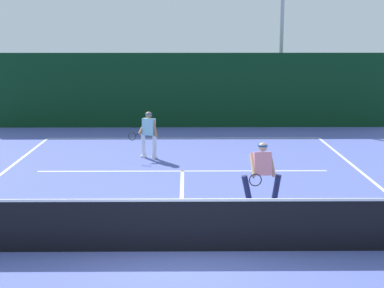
{
  "coord_description": "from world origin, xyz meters",
  "views": [
    {
      "loc": [
        0.13,
        -10.16,
        4.1
      ],
      "look_at": [
        0.28,
        5.43,
        1.0
      ],
      "focal_mm": 53.09,
      "sensor_mm": 36.0,
      "label": 1
    }
  ],
  "objects_px": {
    "tennis_ball": "(378,229)",
    "light_pole": "(282,15)",
    "player_near": "(262,172)",
    "player_far": "(148,133)"
  },
  "relations": [
    {
      "from": "player_near",
      "to": "light_pole",
      "type": "distance_m",
      "value": 13.78
    },
    {
      "from": "tennis_ball",
      "to": "light_pole",
      "type": "height_order",
      "value": "light_pole"
    },
    {
      "from": "tennis_ball",
      "to": "light_pole",
      "type": "relative_size",
      "value": 0.01
    },
    {
      "from": "player_near",
      "to": "tennis_ball",
      "type": "height_order",
      "value": "player_near"
    },
    {
      "from": "player_near",
      "to": "light_pole",
      "type": "relative_size",
      "value": 0.2
    },
    {
      "from": "player_near",
      "to": "tennis_ball",
      "type": "distance_m",
      "value": 2.9
    },
    {
      "from": "player_far",
      "to": "tennis_ball",
      "type": "relative_size",
      "value": 23.43
    },
    {
      "from": "player_near",
      "to": "player_far",
      "type": "xyz_separation_m",
      "value": [
        -3.02,
        5.33,
        -0.01
      ]
    },
    {
      "from": "player_near",
      "to": "light_pole",
      "type": "height_order",
      "value": "light_pole"
    },
    {
      "from": "player_near",
      "to": "player_far",
      "type": "relative_size",
      "value": 1.01
    }
  ]
}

